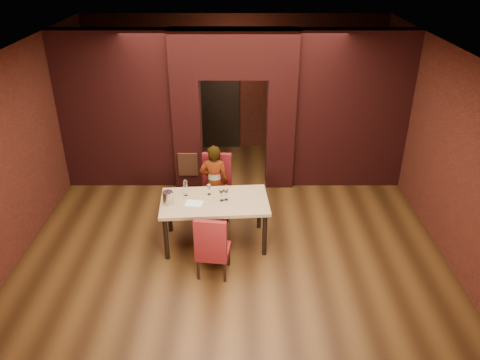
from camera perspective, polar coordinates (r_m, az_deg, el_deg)
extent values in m
plane|color=#4C2E13|center=(8.41, -0.84, -6.53)|extent=(8.00, 8.00, 0.00)
cube|color=silver|center=(7.13, -1.02, 15.30)|extent=(7.00, 8.00, 0.04)
cube|color=#602214|center=(11.40, -0.63, 11.68)|extent=(7.00, 0.04, 3.20)
cube|color=#602214|center=(4.30, -1.72, -18.77)|extent=(7.00, 0.04, 3.20)
cube|color=#602214|center=(8.45, -25.43, 3.14)|extent=(0.04, 8.00, 3.20)
cube|color=#602214|center=(8.35, 23.91, 3.18)|extent=(0.04, 8.00, 3.20)
cube|color=maroon|center=(9.71, -6.37, 5.83)|extent=(0.55, 0.55, 2.30)
cube|color=maroon|center=(9.69, 4.93, 5.85)|extent=(0.55, 0.55, 2.30)
cube|color=maroon|center=(9.18, -0.79, 15.19)|extent=(2.45, 0.55, 0.90)
cube|color=maroon|center=(9.81, -14.82, 8.12)|extent=(2.28, 0.35, 3.20)
cube|color=maroon|center=(9.75, 13.42, 8.17)|extent=(2.28, 0.35, 3.20)
cube|color=#A85730|center=(9.68, -6.36, 1.89)|extent=(0.40, 0.03, 0.50)
cube|color=black|center=(11.52, -2.63, 8.96)|extent=(0.90, 0.08, 2.10)
cube|color=black|center=(11.48, -2.64, 8.89)|extent=(1.02, 0.04, 2.22)
cube|color=tan|center=(7.98, -3.06, -5.08)|extent=(1.84, 1.12, 0.83)
cube|color=maroon|center=(8.66, -2.95, -0.92)|extent=(0.58, 0.58, 1.18)
cube|color=maroon|center=(7.23, -3.28, -7.77)|extent=(0.55, 0.55, 1.07)
imported|color=white|center=(8.53, -3.16, -0.30)|extent=(0.55, 0.38, 1.47)
cube|color=white|center=(7.70, -5.61, -2.84)|extent=(0.31, 0.25, 0.00)
cylinder|color=#ADACB3|center=(7.71, -8.76, -2.12)|extent=(0.17, 0.17, 0.21)
cylinder|color=white|center=(7.88, -6.67, -0.91)|extent=(0.07, 0.07, 0.30)
imported|color=#2A5D26|center=(8.95, 1.82, -2.71)|extent=(0.39, 0.35, 0.41)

